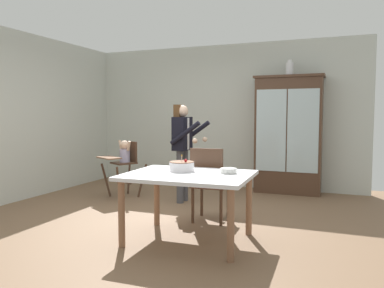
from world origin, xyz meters
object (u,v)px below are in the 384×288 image
dining_chair_far_side (209,180)px  serving_bowl (228,171)px  high_chair_with_toddler (124,158)px  adult_person (183,141)px  birthday_cake (182,166)px  china_cabinet (288,134)px  ceramic_vase (290,69)px  dining_table (188,182)px

dining_chair_far_side → serving_bowl: bearing=124.9°
high_chair_with_toddler → adult_person: bearing=30.6°
birthday_cake → china_cabinet: bearing=74.4°
china_cabinet → birthday_cake: 2.98m
adult_person → high_chair_with_toddler: bearing=92.9°
ceramic_vase → high_chair_with_toddler: bearing=-151.5°
china_cabinet → adult_person: bearing=-137.4°
ceramic_vase → dining_table: ceramic_vase is taller
birthday_cake → dining_chair_far_side: size_ratio=0.29×
birthday_cake → serving_bowl: birthday_cake is taller
dining_table → dining_chair_far_side: size_ratio=1.43×
dining_table → china_cabinet: bearing=77.6°
serving_bowl → birthday_cake: bearing=-176.1°
dining_chair_far_side → adult_person: bearing=-53.6°
high_chair_with_toddler → birthday_cake: high_chair_with_toddler is taller
dining_table → birthday_cake: birthday_cake is taller
serving_bowl → dining_chair_far_side: dining_chair_far_side is taller
adult_person → china_cabinet: bearing=-45.8°
birthday_cake → dining_chair_far_side: 0.64m
ceramic_vase → dining_table: size_ratio=0.20×
serving_bowl → china_cabinet: bearing=84.7°
china_cabinet → ceramic_vase: (0.00, 0.00, 1.14)m
ceramic_vase → serving_bowl: (-0.27, -2.83, -1.40)m
high_chair_with_toddler → serving_bowl: 2.68m
ceramic_vase → high_chair_with_toddler: size_ratio=0.28×
dining_table → dining_chair_far_side: 0.74m
china_cabinet → high_chair_with_toddler: bearing=-151.6°
high_chair_with_toddler → dining_chair_far_side: 2.04m
adult_person → dining_table: 1.88m
adult_person → dining_table: size_ratio=1.12×
dining_table → birthday_cake: size_ratio=4.89×
dining_table → serving_bowl: (0.40, 0.18, 0.12)m
china_cabinet → adult_person: (-1.44, -1.33, -0.06)m
high_chair_with_toddler → birthday_cake: size_ratio=3.39×
adult_person → serving_bowl: size_ratio=8.50×
china_cabinet → ceramic_vase: ceramic_vase is taller
ceramic_vase → adult_person: bearing=-137.3°
ceramic_vase → serving_bowl: bearing=-95.4°
china_cabinet → high_chair_with_toddler: size_ratio=2.16×
birthday_cake → dining_chair_far_side: dining_chair_far_side is taller
serving_bowl → dining_table: bearing=-155.0°
china_cabinet → birthday_cake: china_cabinet is taller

